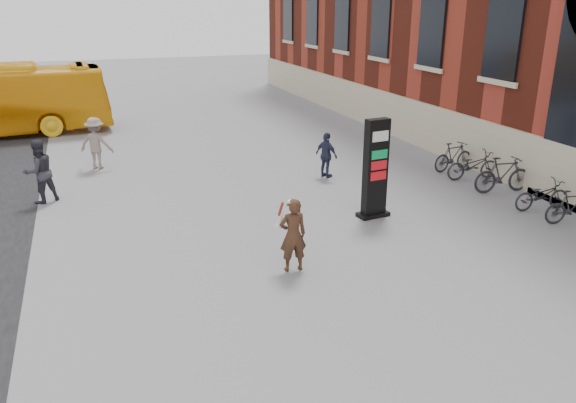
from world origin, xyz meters
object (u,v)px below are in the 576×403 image
object	(u,v)px
bike_7	(453,156)
info_pylon	(375,169)
pedestrian_c	(326,155)
bike_5	(503,175)
pedestrian_a	(39,171)
bike_6	(473,165)
woman	(293,234)
bike_4	(542,195)
bike_3	(573,207)
pedestrian_b	(96,143)

from	to	relation	value
bike_7	info_pylon	bearing A→B (deg)	113.53
pedestrian_c	bike_5	xyz separation A→B (m)	(4.51, -3.36, -0.19)
pedestrian_a	bike_7	world-z (taller)	pedestrian_a
bike_6	bike_7	size ratio (longest dim) A/B	1.08
info_pylon	bike_5	size ratio (longest dim) A/B	1.44
pedestrian_a	bike_7	distance (m)	13.52
info_pylon	pedestrian_a	bearing A→B (deg)	146.72
woman	pedestrian_a	bearing A→B (deg)	-47.68
bike_6	pedestrian_c	bearing A→B (deg)	74.10
pedestrian_a	bike_4	bearing A→B (deg)	128.91
woman	bike_3	world-z (taller)	woman
info_pylon	bike_4	size ratio (longest dim) A/B	1.63
pedestrian_c	bike_3	world-z (taller)	pedestrian_c
woman	pedestrian_b	world-z (taller)	pedestrian_b
bike_5	bike_7	world-z (taller)	bike_5
info_pylon	bike_3	bearing A→B (deg)	-32.05
woman	pedestrian_b	bearing A→B (deg)	-65.90
bike_4	bike_6	distance (m)	3.11
pedestrian_b	bike_3	xyz separation A→B (m)	(11.74, -9.87, -0.44)
info_pylon	pedestrian_c	bearing A→B (deg)	79.94
bike_6	bike_7	distance (m)	1.08
pedestrian_b	bike_3	size ratio (longest dim) A/B	1.16
woman	pedestrian_c	distance (m)	7.08
bike_5	bike_6	bearing A→B (deg)	8.01
pedestrian_c	bike_7	xyz separation A→B (m)	(4.51, -0.82, -0.26)
pedestrian_b	bike_7	world-z (taller)	pedestrian_b
bike_5	pedestrian_b	bearing A→B (deg)	66.79
pedestrian_c	bike_4	world-z (taller)	pedestrian_c
pedestrian_a	bike_4	size ratio (longest dim) A/B	1.13
woman	bike_6	distance (m)	9.08
pedestrian_c	bike_4	distance (m)	6.75
bike_5	pedestrian_a	bearing A→B (deg)	81.61
pedestrian_a	pedestrian_c	world-z (taller)	pedestrian_a
pedestrian_c	pedestrian_a	bearing A→B (deg)	61.01
woman	bike_7	bearing A→B (deg)	-142.93
bike_3	bike_7	world-z (taller)	bike_7
info_pylon	woman	size ratio (longest dim) A/B	1.63
info_pylon	bike_6	world-z (taller)	info_pylon
info_pylon	pedestrian_c	world-z (taller)	info_pylon
bike_4	bike_7	size ratio (longest dim) A/B	0.99
pedestrian_a	bike_7	size ratio (longest dim) A/B	1.11
pedestrian_b	pedestrian_a	bearing A→B (deg)	88.64
woman	bike_4	xyz separation A→B (m)	(8.02, 1.13, -0.42)
info_pylon	bike_4	distance (m)	4.99
pedestrian_a	pedestrian_b	size ratio (longest dim) A/B	1.04
info_pylon	bike_7	distance (m)	5.69
bike_3	woman	bearing A→B (deg)	100.97
bike_4	bike_7	xyz separation A→B (m)	(0.00, 4.19, 0.07)
bike_4	bike_5	bearing A→B (deg)	6.54
bike_6	woman	bearing A→B (deg)	124.84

